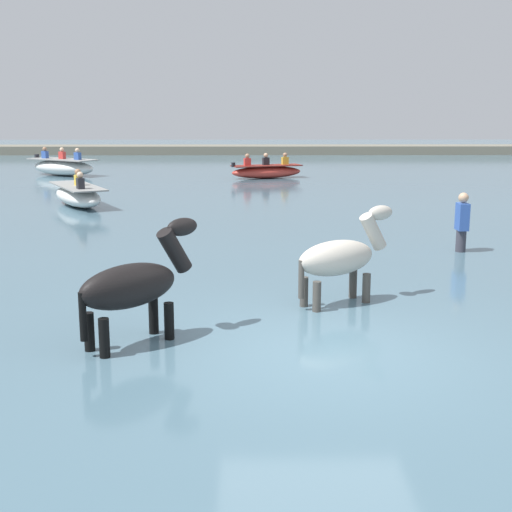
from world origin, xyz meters
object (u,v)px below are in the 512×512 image
Objects in this scene: horse_lead_black at (134,289)px; person_onlooker_left at (461,231)px; boat_far_inshore at (63,167)px; boat_distant_west at (266,171)px; horse_trailing_pinto at (340,260)px; boat_near_starboard at (78,195)px.

horse_lead_black reaches higher than person_onlooker_left.
boat_far_inshore is 1.11× the size of boat_distant_west.
person_onlooker_left reaches higher than boat_distant_west.
horse_lead_black reaches higher than horse_trailing_pinto.
boat_far_inshore is (-6.45, 21.67, -0.33)m from horse_lead_black.
horse_lead_black reaches higher than boat_near_starboard.
boat_far_inshore is at bearing 126.85° from person_onlooker_left.
horse_lead_black is 1.18× the size of person_onlooker_left.
boat_far_inshore is (-9.17, 19.91, -0.29)m from horse_trailing_pinto.
person_onlooker_left is at bearing -76.64° from boat_distant_west.
horse_lead_black is 22.61m from boat_far_inshore.
horse_trailing_pinto is at bearing -65.28° from boat_far_inshore.
horse_trailing_pinto is (2.72, 1.76, -0.04)m from horse_lead_black.
boat_near_starboard is at bearing 106.34° from horse_lead_black.
boat_distant_west is at bearing 91.91° from horse_trailing_pinto.
boat_near_starboard is 0.99× the size of boat_far_inshore.
boat_distant_west is at bearing -8.24° from boat_far_inshore.
horse_lead_black is 1.04× the size of horse_trailing_pinto.
horse_lead_black reaches higher than boat_far_inshore.
horse_lead_black is 12.89m from boat_near_starboard.
boat_near_starboard is (-3.62, 12.36, -0.39)m from horse_lead_black.
horse_trailing_pinto is at bearing -59.11° from boat_near_starboard.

